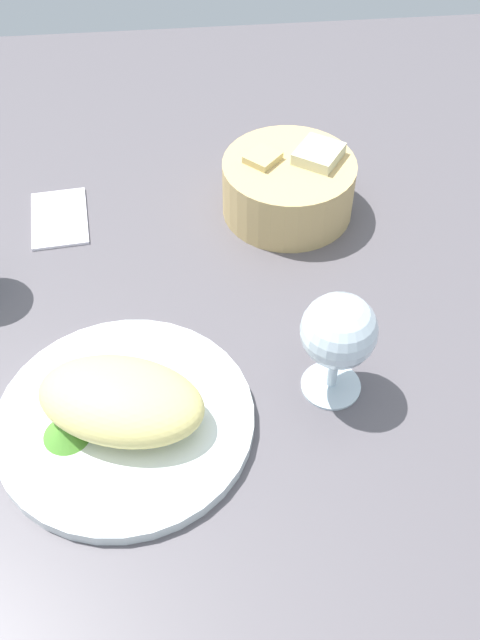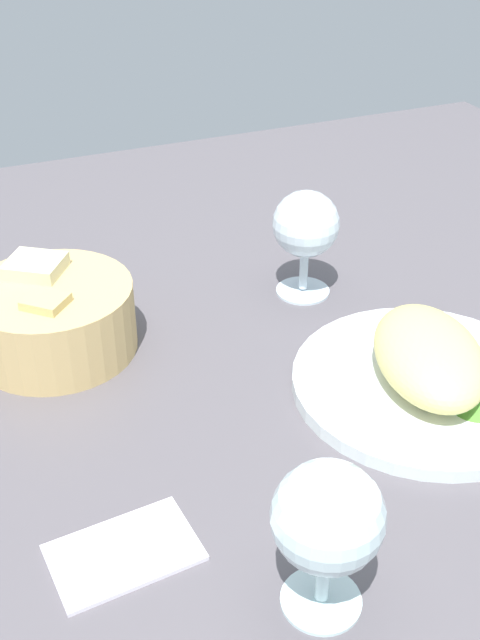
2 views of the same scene
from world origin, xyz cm
name	(u,v)px [view 2 (image 2 of 2)]	position (x,y,z in cm)	size (l,w,h in cm)	color
ground_plane	(294,408)	(0.00, 0.00, -1.00)	(140.00, 140.00, 2.00)	#555056
plate	(425,384)	(-3.33, -12.31, 0.70)	(25.69, 25.69, 1.40)	white
omelette	(429,356)	(-3.33, -12.31, 4.07)	(16.44, 10.05, 5.34)	#DDCE78
lettuce_garnish	(476,399)	(-8.79, -14.03, 2.27)	(4.61, 4.61, 1.74)	#4A8C2D
bread_basket	(52,316)	(17.55, 19.18, 3.87)	(16.66, 16.66, 8.76)	tan
wine_glass_near	(306,228)	(17.88, -9.67, 8.28)	(7.53, 7.53, 12.53)	silver
wine_glass_far	(328,521)	(-21.44, 8.28, 8.14)	(7.73, 7.73, 12.40)	silver
folded_napkin	(124,551)	(-11.92, 20.12, 0.40)	(11.00, 7.00, 0.80)	white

